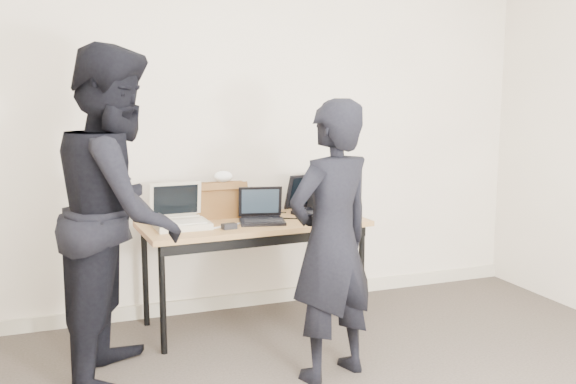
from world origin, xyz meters
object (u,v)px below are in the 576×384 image
equipment_box (328,200)px  laptop_center (262,214)px  leather_satchel (219,199)px  person_observer (120,213)px  desk (254,230)px  laptop_right (318,204)px  laptop_beige (180,218)px  person_typist (332,241)px

equipment_box → laptop_center: bearing=-159.9°
leather_satchel → person_observer: 1.01m
desk → laptop_right: 0.55m
equipment_box → person_observer: person_observer is taller
laptop_beige → equipment_box: size_ratio=1.28×
leather_satchel → laptop_right: bearing=-7.7°
equipment_box → person_observer: (-1.55, -0.64, 0.12)m
equipment_box → person_observer: 1.68m
laptop_center → person_typist: 0.91m
laptop_right → equipment_box: laptop_right is taller
equipment_box → person_typist: person_typist is taller
equipment_box → person_typist: 1.22m
laptop_beige → leather_satchel: size_ratio=0.98×
laptop_beige → equipment_box: (1.13, 0.18, 0.02)m
person_observer → person_typist: bearing=-97.8°
laptop_right → person_observer: (-1.44, -0.58, 0.14)m
laptop_center → person_observer: person_observer is taller
laptop_right → equipment_box: size_ratio=1.64×
desk → leather_satchel: leather_satchel is taller
person_typist → leather_satchel: bearing=-91.5°
leather_satchel → person_typist: (0.33, -1.15, -0.07)m
laptop_right → leather_satchel: 0.71m
laptop_beige → person_observer: (-0.42, -0.46, 0.15)m
laptop_center → equipment_box: 0.62m
laptop_right → leather_satchel: size_ratio=1.25×
desk → person_typist: (0.15, -0.93, 0.11)m
leather_satchel → person_typist: 1.20m
person_observer → desk: bearing=-47.8°
laptop_right → leather_satchel: bearing=158.6°
laptop_center → leather_satchel: bearing=144.7°
laptop_center → leather_satchel: 0.34m
laptop_right → person_typist: person_typist is taller
laptop_right → person_observer: bearing=-171.9°
leather_satchel → person_typist: size_ratio=0.23×
desk → laptop_beige: size_ratio=4.35×
equipment_box → person_observer: size_ratio=0.15×
desk → person_typist: person_typist is taller
laptop_center → equipment_box: laptop_center is taller
desk → laptop_beige: bearing=175.6°
person_typist → person_observer: (-1.07, 0.48, 0.14)m
desk → person_typist: bearing=-83.8°
laptop_center → leather_satchel: size_ratio=0.97×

